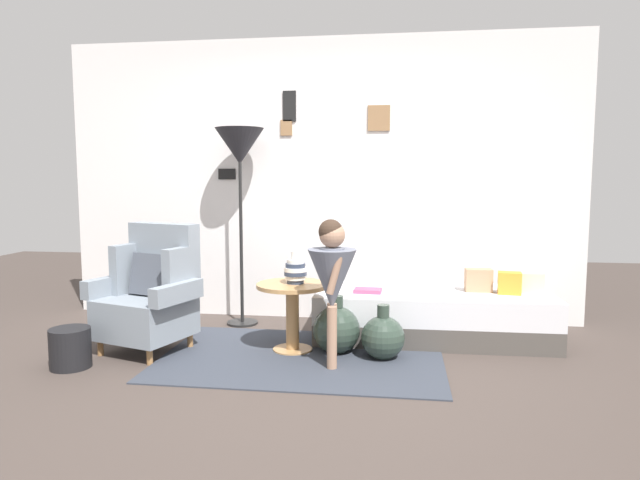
# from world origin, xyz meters

# --- Properties ---
(ground_plane) EXTENTS (12.00, 12.00, 0.00)m
(ground_plane) POSITION_xyz_m (0.00, 0.00, 0.00)
(ground_plane) COLOR #423833
(gallery_wall) EXTENTS (4.80, 0.12, 2.60)m
(gallery_wall) POSITION_xyz_m (-0.00, 1.95, 1.30)
(gallery_wall) COLOR silver
(gallery_wall) RESTS_ON ground
(rug) EXTENTS (2.06, 1.39, 0.01)m
(rug) POSITION_xyz_m (0.05, 0.69, 0.01)
(rug) COLOR #333842
(rug) RESTS_ON ground
(armchair) EXTENTS (0.87, 0.75, 0.97)m
(armchair) POSITION_xyz_m (-1.13, 0.74, 0.44)
(armchair) COLOR #9E7042
(armchair) RESTS_ON ground
(daybed) EXTENTS (1.91, 0.83, 0.40)m
(daybed) POSITION_xyz_m (1.03, 1.34, 0.20)
(daybed) COLOR #4C4742
(daybed) RESTS_ON ground
(pillow_head) EXTENTS (0.22, 0.13, 0.16)m
(pillow_head) POSITION_xyz_m (1.80, 1.40, 0.48)
(pillow_head) COLOR beige
(pillow_head) RESTS_ON daybed
(pillow_mid) EXTENTS (0.19, 0.14, 0.18)m
(pillow_mid) POSITION_xyz_m (1.63, 1.30, 0.49)
(pillow_mid) COLOR orange
(pillow_mid) RESTS_ON daybed
(pillow_back) EXTENTS (0.22, 0.13, 0.19)m
(pillow_back) POSITION_xyz_m (1.40, 1.37, 0.49)
(pillow_back) COLOR tan
(pillow_back) RESTS_ON daybed
(side_table) EXTENTS (0.55, 0.55, 0.53)m
(side_table) POSITION_xyz_m (-0.05, 0.84, 0.38)
(side_table) COLOR tan
(side_table) RESTS_ON ground
(vase_striped) EXTENTS (0.17, 0.17, 0.24)m
(vase_striped) POSITION_xyz_m (-0.02, 0.85, 0.63)
(vase_striped) COLOR #2D384C
(vase_striped) RESTS_ON side_table
(floor_lamp) EXTENTS (0.43, 0.43, 1.76)m
(floor_lamp) POSITION_xyz_m (-0.65, 1.58, 1.54)
(floor_lamp) COLOR black
(floor_lamp) RESTS_ON ground
(person_child) EXTENTS (0.34, 0.34, 1.04)m
(person_child) POSITION_xyz_m (0.30, 0.52, 0.66)
(person_child) COLOR #A37A60
(person_child) RESTS_ON ground
(book_on_daybed) EXTENTS (0.23, 0.17, 0.03)m
(book_on_daybed) POSITION_xyz_m (0.51, 1.20, 0.42)
(book_on_daybed) COLOR #C3476E
(book_on_daybed) RESTS_ON daybed
(demijohn_near) EXTENTS (0.36, 0.36, 0.44)m
(demijohn_near) POSITION_xyz_m (0.29, 0.84, 0.18)
(demijohn_near) COLOR #2D3D33
(demijohn_near) RESTS_ON ground
(demijohn_far) EXTENTS (0.32, 0.32, 0.41)m
(demijohn_far) POSITION_xyz_m (0.64, 0.74, 0.16)
(demijohn_far) COLOR #2D3D33
(demijohn_far) RESTS_ON ground
(magazine_basket) EXTENTS (0.28, 0.28, 0.28)m
(magazine_basket) POSITION_xyz_m (-1.52, 0.25, 0.14)
(magazine_basket) COLOR black
(magazine_basket) RESTS_ON ground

